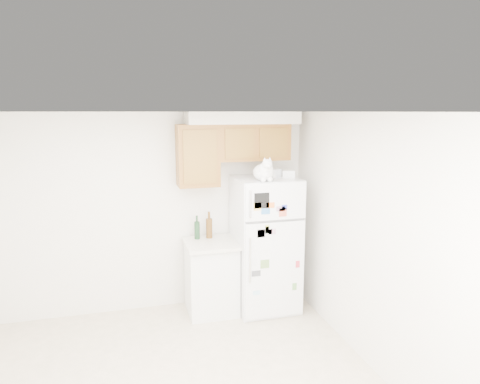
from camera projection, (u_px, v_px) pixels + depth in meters
name	position (u px, v px, depth m)	size (l,w,h in m)	color
room_shell	(186.00, 210.00, 3.66)	(3.84, 4.04, 2.52)	white
refrigerator	(265.00, 244.00, 5.41)	(0.76, 0.78, 1.70)	white
base_counter	(211.00, 276.00, 5.37)	(0.64, 0.64, 0.92)	white
cat	(264.00, 172.00, 5.00)	(0.29, 0.42, 0.30)	white
storage_box_back	(273.00, 173.00, 5.30)	(0.18, 0.13, 0.10)	white
storage_box_front	(289.00, 174.00, 5.25)	(0.15, 0.11, 0.09)	white
bottle_green	(197.00, 227.00, 5.37)	(0.07, 0.07, 0.30)	#19381E
bottle_amber	(209.00, 225.00, 5.40)	(0.08, 0.08, 0.34)	#593814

